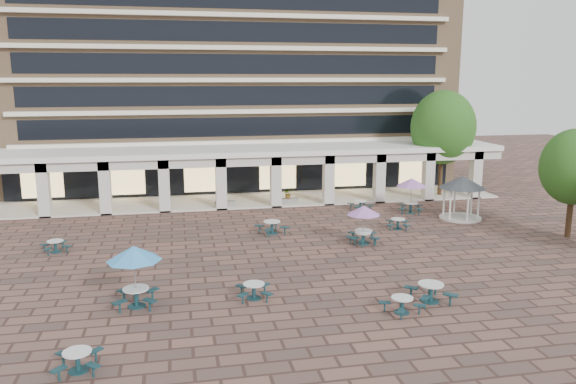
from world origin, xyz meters
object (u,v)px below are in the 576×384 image
gazebo (462,187)px  planter_right (288,198)px  picnic_table_0 (78,359)px  picnic_table_3 (431,291)px  picnic_table_2 (402,304)px  planter_left (225,201)px

gazebo → planter_right: 13.21m
picnic_table_0 → gazebo: 28.90m
picnic_table_0 → picnic_table_3: (14.49, 3.33, 0.07)m
picnic_table_2 → gazebo: gazebo is taller
picnic_table_0 → picnic_table_2: size_ratio=0.89×
picnic_table_3 → planter_right: 20.71m
picnic_table_0 → planter_right: bearing=60.2°
picnic_table_2 → picnic_table_3: size_ratio=0.94×
picnic_table_3 → gazebo: (8.77, 13.73, 1.79)m
planter_left → planter_right: (5.02, 0.00, 0.04)m
picnic_table_2 → picnic_table_0: bearing=169.6°
planter_left → planter_right: planter_right is taller
planter_right → picnic_table_2: bearing=-88.2°
picnic_table_3 → planter_right: size_ratio=1.35×
gazebo → planter_left: size_ratio=2.19×
planter_left → planter_right: bearing=0.0°
picnic_table_2 → picnic_table_3: bearing=6.5°
gazebo → planter_right: gazebo is taller
picnic_table_0 → planter_right: 26.79m
planter_right → gazebo: bearing=-31.5°
picnic_table_2 → gazebo: 18.11m
picnic_table_2 → planter_right: (-0.66, 21.48, 0.13)m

